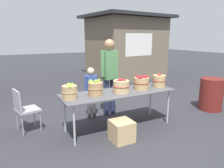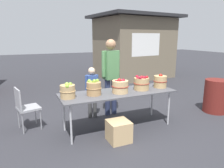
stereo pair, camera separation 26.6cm
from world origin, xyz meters
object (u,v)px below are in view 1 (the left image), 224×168
at_px(apple_basket_red_1, 141,83).
at_px(vendor_adult, 109,71).
at_px(apple_basket_green_1, 95,88).
at_px(produce_crate, 122,131).
at_px(child_customer, 91,89).
at_px(apple_basket_red_0, 121,86).
at_px(folding_chair, 24,107).
at_px(apple_basket_red_2, 159,81).
at_px(apple_basket_green_0, 70,92).
at_px(market_table, 119,94).
at_px(trash_barrel, 211,94).

xyz_separation_m(apple_basket_red_1, vendor_adult, (-0.35, 0.78, 0.15)).
height_order(apple_basket_green_1, produce_crate, apple_basket_green_1).
bearing_deg(vendor_adult, produce_crate, 64.13).
xyz_separation_m(child_customer, produce_crate, (0.06, -1.25, -0.50)).
xyz_separation_m(apple_basket_red_0, child_customer, (-0.31, 0.79, -0.20)).
bearing_deg(apple_basket_red_1, folding_chair, 163.25).
distance_m(apple_basket_green_1, apple_basket_red_2, 1.50).
relative_size(apple_basket_green_0, apple_basket_red_0, 0.86).
xyz_separation_m(market_table, child_customer, (-0.30, 0.73, -0.03)).
bearing_deg(apple_basket_red_2, produce_crate, -157.79).
xyz_separation_m(apple_basket_green_0, apple_basket_red_2, (1.99, -0.01, 0.01)).
xyz_separation_m(child_customer, trash_barrel, (2.89, -0.88, -0.28)).
distance_m(apple_basket_green_1, vendor_adult, 1.03).
bearing_deg(apple_basket_green_0, apple_basket_red_1, -0.80).
height_order(market_table, apple_basket_green_0, apple_basket_green_0).
relative_size(apple_basket_red_2, vendor_adult, 0.17).
bearing_deg(vendor_adult, apple_basket_red_0, 70.75).
height_order(market_table, child_customer, child_customer).
relative_size(market_table, apple_basket_green_0, 8.03).
bearing_deg(trash_barrel, market_table, 176.59).
distance_m(apple_basket_green_1, trash_barrel, 3.13).
distance_m(apple_basket_green_1, apple_basket_red_0, 0.52).
bearing_deg(vendor_adult, market_table, 69.03).
bearing_deg(vendor_adult, trash_barrel, 151.26).
relative_size(market_table, apple_basket_red_0, 6.92).
distance_m(market_table, folding_chair, 1.85).
height_order(apple_basket_red_0, apple_basket_red_2, apple_basket_red_2).
distance_m(apple_basket_red_2, child_customer, 1.51).
relative_size(apple_basket_green_0, child_customer, 0.25).
distance_m(child_customer, folding_chair, 1.43).
bearing_deg(apple_basket_red_2, folding_chair, 166.19).
height_order(apple_basket_green_0, produce_crate, apple_basket_green_0).
relative_size(apple_basket_green_1, folding_chair, 0.35).
xyz_separation_m(apple_basket_green_0, child_customer, (0.70, 0.73, -0.19)).
bearing_deg(apple_basket_red_1, apple_basket_red_0, -175.68).
xyz_separation_m(apple_basket_red_1, folding_chair, (-2.24, 0.67, -0.38)).
bearing_deg(child_customer, apple_basket_red_2, 151.41).
bearing_deg(apple_basket_red_0, apple_basket_red_1, 4.32).
bearing_deg(market_table, apple_basket_red_0, -80.15).
bearing_deg(child_customer, produce_crate, 94.31).
xyz_separation_m(vendor_adult, produce_crate, (-0.41, -1.28, -0.85)).
height_order(market_table, apple_basket_red_0, apple_basket_red_0).
relative_size(apple_basket_red_1, trash_barrel, 0.41).
height_order(apple_basket_green_1, trash_barrel, apple_basket_green_1).
relative_size(market_table, folding_chair, 2.67).
distance_m(market_table, trash_barrel, 2.61).
height_order(apple_basket_green_0, apple_basket_red_0, apple_basket_red_0).
bearing_deg(apple_basket_green_1, trash_barrel, -2.82).
relative_size(apple_basket_green_0, produce_crate, 0.76).
relative_size(apple_basket_red_0, produce_crate, 0.89).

